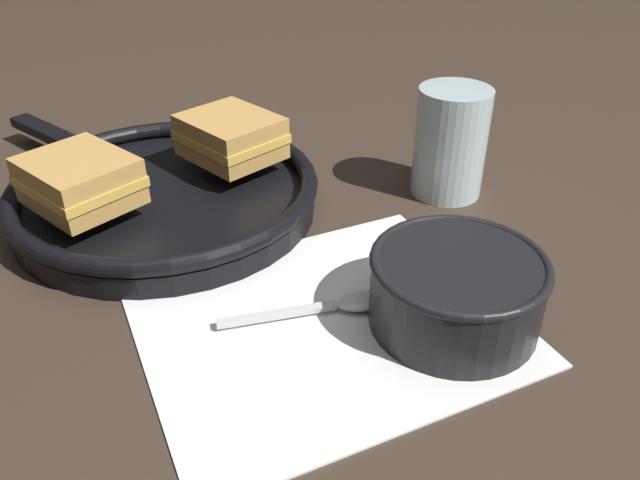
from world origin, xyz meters
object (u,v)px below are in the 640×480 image
Objects in this scene: skillet at (165,194)px; spoon at (340,304)px; soup_bowl at (456,287)px; sandwich_near_right at (231,136)px; drinking_glass at (450,142)px; sandwich_near_left at (80,181)px.

spoon is at bearing -68.27° from skillet.
soup_bowl is at bearing -59.22° from skillet.
soup_bowl is 0.10m from spoon.
soup_bowl is 0.95× the size of spoon.
drinking_glass is (0.22, -0.11, -0.00)m from sandwich_near_right.
spoon is 1.24× the size of drinking_glass.
sandwich_near_left is 1.07× the size of drinking_glass.
spoon is at bearing -87.79° from sandwich_near_right.
drinking_glass is (0.21, 0.14, 0.05)m from spoon.
soup_bowl is 1.10× the size of sandwich_near_left.
skillet is at bearing 163.34° from drinking_glass.
sandwich_near_left is at bearing -164.82° from skillet.
sandwich_near_right is (-0.01, 0.25, 0.06)m from spoon.
skillet is 0.10m from sandwich_near_left.
spoon is 0.26m from sandwich_near_right.
spoon is 1.16× the size of sandwich_near_left.
drinking_glass reaches higher than skillet.
sandwich_near_left and sandwich_near_right have the same top height.
sandwich_near_left reaches higher than skillet.
skillet is 3.48× the size of sandwich_near_right.
sandwich_near_left is at bearing 169.95° from drinking_glass.
skillet is (-0.09, 0.23, 0.01)m from spoon.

